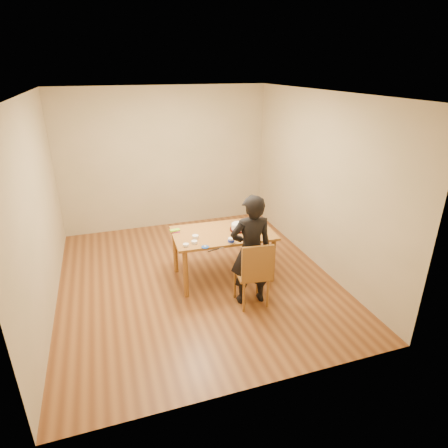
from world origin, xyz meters
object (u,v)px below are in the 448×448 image
object	(u,v)px
dining_chair	(251,274)
person	(251,251)
cake	(239,227)
dining_table	(223,233)
cake_plate	(239,229)

from	to	relation	value
dining_chair	person	world-z (taller)	person
dining_chair	cake	size ratio (longest dim) A/B	1.76
person	dining_table	bearing A→B (deg)	-73.88
dining_table	cake	bearing A→B (deg)	2.20
cake_plate	cake	bearing A→B (deg)	-90.00
dining_chair	cake_plate	bearing A→B (deg)	88.75
person	dining_chair	bearing A→B (deg)	94.51
person	cake	bearing A→B (deg)	-93.56
cake_plate	cake	distance (m)	0.05
dining_table	cake_plate	size ratio (longest dim) A/B	5.27
cake	dining_table	bearing A→B (deg)	179.81
cake	person	world-z (taller)	person
dining_table	dining_chair	xyz separation A→B (m)	(0.15, -0.78, -0.28)
dining_table	cake	size ratio (longest dim) A/B	6.47
cake_plate	cake	world-z (taller)	cake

